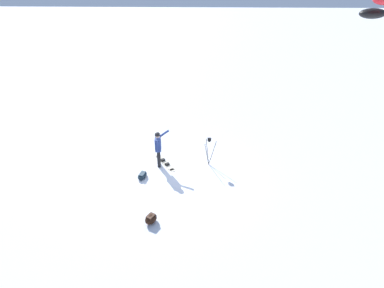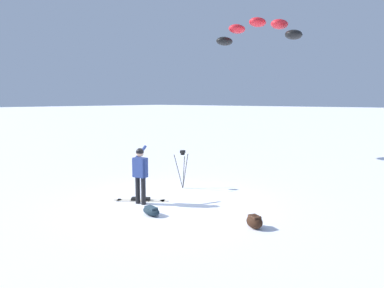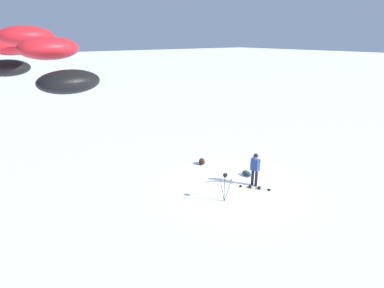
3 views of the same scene
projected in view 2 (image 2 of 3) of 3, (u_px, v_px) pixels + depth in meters
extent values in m
plane|color=white|center=(173.00, 202.00, 10.93)|extent=(300.00, 300.00, 0.00)
cylinder|color=black|center=(138.00, 190.00, 10.80)|extent=(0.14, 0.14, 0.83)
cylinder|color=black|center=(143.00, 191.00, 10.69)|extent=(0.14, 0.14, 0.83)
cube|color=navy|center=(140.00, 167.00, 10.66)|extent=(0.43, 0.31, 0.58)
sphere|color=tan|center=(140.00, 153.00, 10.60)|extent=(0.22, 0.22, 0.22)
sphere|color=black|center=(140.00, 152.00, 10.60)|extent=(0.23, 0.23, 0.23)
cylinder|color=navy|center=(141.00, 153.00, 10.91)|extent=(0.16, 0.54, 0.41)
cylinder|color=navy|center=(145.00, 168.00, 10.54)|extent=(0.09, 0.09, 0.58)
cube|color=beige|center=(141.00, 200.00, 11.12)|extent=(1.35, 1.10, 0.02)
cylinder|color=beige|center=(117.00, 200.00, 11.16)|extent=(0.26, 0.26, 0.02)
cylinder|color=beige|center=(164.00, 201.00, 11.08)|extent=(0.26, 0.26, 0.02)
cube|color=black|center=(134.00, 199.00, 11.13)|extent=(0.23, 0.24, 0.08)
cube|color=black|center=(148.00, 199.00, 11.10)|extent=(0.23, 0.24, 0.08)
ellipsoid|color=black|center=(294.00, 35.00, 17.26)|extent=(0.95, 1.27, 0.44)
ellipsoid|color=red|center=(279.00, 24.00, 17.56)|extent=(0.95, 1.27, 0.44)
ellipsoid|color=red|center=(258.00, 22.00, 18.13)|extent=(0.95, 1.27, 0.44)
ellipsoid|color=red|center=(237.00, 29.00, 18.75)|extent=(0.95, 1.27, 0.44)
ellipsoid|color=black|center=(224.00, 41.00, 19.20)|extent=(0.95, 1.27, 0.44)
ellipsoid|color=black|center=(254.00, 222.00, 8.73)|extent=(0.59, 0.53, 0.32)
cube|color=#402618|center=(255.00, 217.00, 8.72)|extent=(0.35, 0.32, 0.08)
cylinder|color=#262628|center=(185.00, 171.00, 12.76)|extent=(0.05, 0.34, 1.21)
cylinder|color=#262628|center=(178.00, 171.00, 12.66)|extent=(0.31, 0.18, 1.21)
cylinder|color=#262628|center=(184.00, 172.00, 12.48)|extent=(0.28, 0.22, 1.21)
cube|color=black|center=(183.00, 154.00, 12.55)|extent=(0.10, 0.10, 0.06)
cube|color=black|center=(183.00, 152.00, 12.54)|extent=(0.12, 0.16, 0.10)
ellipsoid|color=#192833|center=(151.00, 211.00, 9.71)|extent=(0.67, 0.43, 0.23)
cube|color=#263A47|center=(151.00, 208.00, 9.70)|extent=(0.40, 0.26, 0.08)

